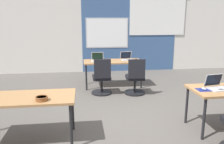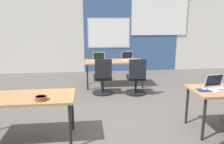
% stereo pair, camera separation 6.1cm
% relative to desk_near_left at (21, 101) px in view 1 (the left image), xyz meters
% --- Properties ---
extents(ground_plane, '(24.00, 24.00, 0.00)m').
position_rel_desk_near_left_xyz_m(ground_plane, '(1.75, 0.60, -0.66)').
color(ground_plane, '#56514C').
extents(back_wall_assembly, '(10.00, 0.27, 2.80)m').
position_rel_desk_near_left_xyz_m(back_wall_assembly, '(1.79, 4.80, 0.75)').
color(back_wall_assembly, silver).
rests_on(back_wall_assembly, ground).
extents(desk_near_left, '(1.60, 0.70, 0.72)m').
position_rel_desk_near_left_xyz_m(desk_near_left, '(0.00, 0.00, 0.00)').
color(desk_near_left, '#A37547').
rests_on(desk_near_left, ground).
extents(desk_far_center, '(1.60, 0.70, 0.72)m').
position_rel_desk_near_left_xyz_m(desk_far_center, '(1.75, 2.80, 0.00)').
color(desk_far_center, '#A37547').
rests_on(desk_far_center, ground).
extents(laptop_near_right_inner, '(0.37, 0.34, 0.23)m').
position_rel_desk_near_left_xyz_m(laptop_near_right_inner, '(3.12, 0.02, 0.11)').
color(laptop_near_right_inner, silver).
rests_on(laptop_near_right_inner, desk_near_right).
extents(mousepad_near_right_inner, '(0.22, 0.19, 0.00)m').
position_rel_desk_near_left_xyz_m(mousepad_near_right_inner, '(2.87, -0.02, 0.06)').
color(mousepad_near_right_inner, navy).
rests_on(mousepad_near_right_inner, desk_near_right).
extents(mouse_near_right_inner, '(0.07, 0.11, 0.03)m').
position_rel_desk_near_left_xyz_m(mouse_near_right_inner, '(2.87, -0.02, 0.08)').
color(mouse_near_right_inner, '#B2B2B7').
rests_on(mouse_near_right_inner, mousepad_near_right_inner).
extents(laptop_far_right, '(0.37, 0.34, 0.23)m').
position_rel_desk_near_left_xyz_m(laptop_far_right, '(2.16, 2.89, 0.11)').
color(laptop_far_right, silver).
rests_on(laptop_far_right, desk_far_center).
extents(mouse_far_right, '(0.06, 0.10, 0.03)m').
position_rel_desk_near_left_xyz_m(mouse_far_right, '(2.43, 2.89, 0.08)').
color(mouse_far_right, black).
rests_on(mouse_far_right, desk_far_center).
extents(chair_far_right, '(0.52, 0.55, 0.92)m').
position_rel_desk_near_left_xyz_m(chair_far_right, '(2.21, 2.00, -0.28)').
color(chair_far_right, black).
rests_on(chair_far_right, ground).
extents(laptop_far_left, '(0.35, 0.31, 0.23)m').
position_rel_desk_near_left_xyz_m(laptop_far_left, '(1.33, 2.82, 0.11)').
color(laptop_far_left, silver).
rests_on(laptop_far_left, desk_far_center).
extents(mouse_far_left, '(0.08, 0.11, 0.03)m').
position_rel_desk_near_left_xyz_m(mouse_far_left, '(1.56, 2.75, 0.08)').
color(mouse_far_left, black).
rests_on(mouse_far_left, desk_far_center).
extents(chair_far_left, '(0.52, 0.54, 0.92)m').
position_rel_desk_near_left_xyz_m(chair_far_left, '(1.39, 2.12, -0.28)').
color(chair_far_left, black).
rests_on(chair_far_left, ground).
extents(snack_bowl, '(0.18, 0.18, 0.06)m').
position_rel_desk_near_left_xyz_m(snack_bowl, '(0.34, -0.20, 0.10)').
color(snack_bowl, brown).
rests_on(snack_bowl, desk_near_left).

